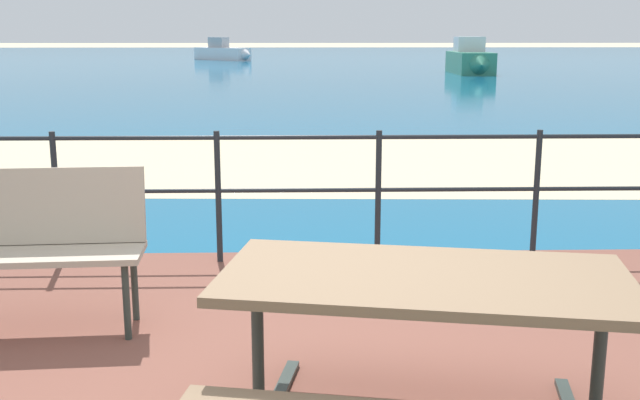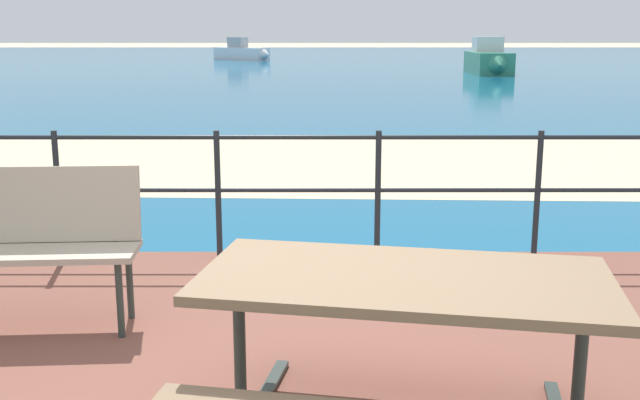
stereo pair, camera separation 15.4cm
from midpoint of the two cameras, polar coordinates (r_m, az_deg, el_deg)
name	(u,v)px [view 2 (the right image)]	position (r m, az deg, el deg)	size (l,w,h in m)	color
sea_water	(320,64)	(43.13, 0.08, 10.22)	(90.00, 90.00, 0.01)	#145B84
beach_strip	(311,162)	(10.36, -0.29, 2.88)	(54.00, 4.74, 0.01)	beige
picnic_table	(406,318)	(3.00, 7.98, -8.81)	(1.82, 1.76, 0.77)	#7A6047
railing_fence	(300,180)	(5.57, -0.70, 1.52)	(5.94, 0.04, 0.98)	#1E2328
boat_near	(245,52)	(48.55, -5.60, 10.98)	(4.02, 4.05, 1.40)	silver
boat_mid	(491,60)	(33.24, 12.88, 10.20)	(1.47, 4.23, 1.53)	#338466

